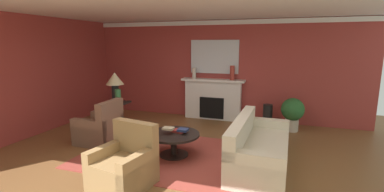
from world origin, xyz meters
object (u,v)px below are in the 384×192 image
object	(u,v)px
side_table	(117,114)
table_lamp	(115,81)
armchair_facing_fireplace	(124,166)
vase_on_side_table	(118,96)
armchair_near_window	(100,129)
vase_mantel_left	(194,73)
potted_plant	(293,112)
coffee_table	(174,139)
fireplace	(213,100)
mantel_mirror	(214,57)
sofa	(258,150)
vase_mantel_right	(232,73)
vase_tall_corner	(267,116)

from	to	relation	value
side_table	table_lamp	xyz separation A→B (m)	(-0.00, 0.00, 0.82)
armchair_facing_fireplace	vase_on_side_table	bearing A→B (deg)	124.80
armchair_near_window	vase_mantel_left	distance (m)	3.10
potted_plant	coffee_table	bearing A→B (deg)	-132.91
fireplace	table_lamp	bearing A→B (deg)	-140.32
armchair_near_window	fireplace	bearing A→B (deg)	55.05
mantel_mirror	vase_on_side_table	world-z (taller)	mantel_mirror
armchair_near_window	table_lamp	xyz separation A→B (m)	(-0.21, 0.95, 0.92)
mantel_mirror	armchair_near_window	world-z (taller)	mantel_mirror
armchair_facing_fireplace	sofa	bearing A→B (deg)	35.92
potted_plant	armchair_facing_fireplace	bearing A→B (deg)	-124.15
vase_mantel_right	vase_on_side_table	size ratio (longest dim) A/B	1.11
armchair_facing_fireplace	potted_plant	size ratio (longest dim) A/B	1.14
potted_plant	armchair_near_window	bearing A→B (deg)	-151.23
table_lamp	vase_on_side_table	bearing A→B (deg)	-38.66
vase_tall_corner	vase_on_side_table	distance (m)	3.84
fireplace	armchair_facing_fireplace	xyz separation A→B (m)	(-0.33, -4.12, -0.24)
mantel_mirror	armchair_near_window	xyz separation A→B (m)	(-1.86, -2.79, -1.48)
armchair_near_window	armchair_facing_fireplace	world-z (taller)	same
coffee_table	vase_mantel_left	size ratio (longest dim) A/B	3.28
sofa	fireplace	bearing A→B (deg)	119.00
vase_on_side_table	coffee_table	bearing A→B (deg)	-27.94
side_table	vase_on_side_table	xyz separation A→B (m)	(0.15, -0.12, 0.48)
mantel_mirror	fireplace	bearing A→B (deg)	-90.00
table_lamp	vase_mantel_left	distance (m)	2.26
side_table	vase_mantel_left	world-z (taller)	vase_mantel_left
mantel_mirror	sofa	xyz separation A→B (m)	(1.54, -2.89, -1.48)
fireplace	vase_mantel_left	distance (m)	0.94
vase_mantel_left	side_table	bearing A→B (deg)	-132.35
coffee_table	side_table	world-z (taller)	side_table
vase_on_side_table	vase_mantel_right	bearing A→B (deg)	35.90
mantel_mirror	vase_on_side_table	distance (m)	2.89
coffee_table	side_table	xyz separation A→B (m)	(-2.02, 1.11, 0.06)
armchair_near_window	sofa	bearing A→B (deg)	-1.79
coffee_table	table_lamp	xyz separation A→B (m)	(-2.02, 1.11, 0.89)
armchair_near_window	side_table	world-z (taller)	armchair_near_window
sofa	armchair_near_window	xyz separation A→B (m)	(-3.40, 0.11, 0.01)
sofa	vase_mantel_left	world-z (taller)	vase_mantel_left
armchair_facing_fireplace	vase_on_side_table	distance (m)	2.84
vase_mantel_right	armchair_near_window	bearing A→B (deg)	-132.68
armchair_near_window	side_table	distance (m)	0.97
armchair_near_window	potted_plant	world-z (taller)	armchair_near_window
vase_tall_corner	potted_plant	xyz separation A→B (m)	(0.60, -0.16, 0.19)
mantel_mirror	vase_mantel_right	world-z (taller)	mantel_mirror
table_lamp	vase_mantel_right	world-z (taller)	vase_mantel_right
fireplace	vase_mantel_left	world-z (taller)	vase_mantel_left
coffee_table	table_lamp	distance (m)	2.47
vase_mantel_left	armchair_near_window	bearing A→B (deg)	-116.65
fireplace	vase_on_side_table	world-z (taller)	fireplace
coffee_table	sofa	bearing A→B (deg)	2.13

